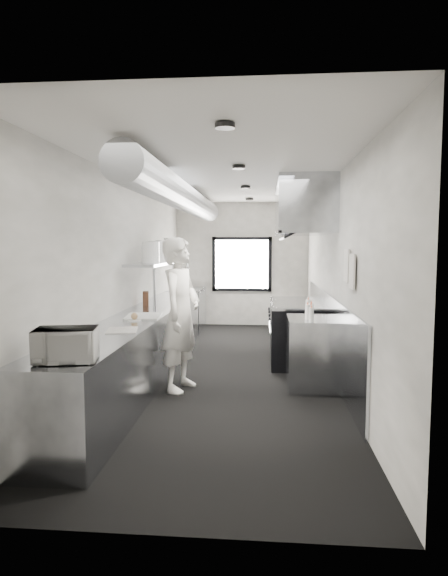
% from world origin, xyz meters
% --- Properties ---
extents(floor, '(3.00, 8.00, 0.01)m').
position_xyz_m(floor, '(0.00, 0.00, 0.00)').
color(floor, black).
rests_on(floor, ground).
extents(ceiling, '(3.00, 8.00, 0.01)m').
position_xyz_m(ceiling, '(0.00, 0.00, 2.80)').
color(ceiling, silver).
rests_on(ceiling, wall_back).
extents(wall_back, '(3.00, 0.02, 2.80)m').
position_xyz_m(wall_back, '(0.00, 4.00, 1.40)').
color(wall_back, silver).
rests_on(wall_back, floor).
extents(wall_front, '(3.00, 0.02, 2.80)m').
position_xyz_m(wall_front, '(0.00, -4.00, 1.40)').
color(wall_front, silver).
rests_on(wall_front, floor).
extents(wall_left, '(0.02, 8.00, 2.80)m').
position_xyz_m(wall_left, '(-1.50, 0.00, 1.40)').
color(wall_left, silver).
rests_on(wall_left, floor).
extents(wall_right, '(0.02, 8.00, 2.80)m').
position_xyz_m(wall_right, '(1.50, 0.00, 1.40)').
color(wall_right, silver).
rests_on(wall_right, floor).
extents(wall_cladding, '(0.03, 5.50, 1.10)m').
position_xyz_m(wall_cladding, '(1.48, 0.30, 0.55)').
color(wall_cladding, '#90949E').
rests_on(wall_cladding, wall_right).
extents(hvac_duct, '(0.40, 6.40, 0.40)m').
position_xyz_m(hvac_duct, '(-0.70, 0.40, 2.55)').
color(hvac_duct, gray).
rests_on(hvac_duct, ceiling).
extents(service_window, '(1.36, 0.05, 1.25)m').
position_xyz_m(service_window, '(0.00, 3.96, 1.40)').
color(service_window, white).
rests_on(service_window, wall_back).
extents(exhaust_hood, '(0.81, 2.20, 0.88)m').
position_xyz_m(exhaust_hood, '(1.10, 0.70, 2.39)').
color(exhaust_hood, '#90949E').
rests_on(exhaust_hood, ceiling).
extents(prep_counter, '(0.70, 6.00, 0.90)m').
position_xyz_m(prep_counter, '(-1.15, -0.50, 0.45)').
color(prep_counter, '#90949E').
rests_on(prep_counter, floor).
extents(pass_shelf, '(0.45, 3.00, 0.68)m').
position_xyz_m(pass_shelf, '(-1.19, 1.00, 1.54)').
color(pass_shelf, '#90949E').
rests_on(pass_shelf, prep_counter).
extents(range, '(0.88, 1.60, 0.94)m').
position_xyz_m(range, '(1.04, 0.70, 0.47)').
color(range, black).
rests_on(range, floor).
extents(bottle_station, '(0.65, 0.80, 0.90)m').
position_xyz_m(bottle_station, '(1.15, -0.70, 0.45)').
color(bottle_station, '#90949E').
rests_on(bottle_station, floor).
extents(far_work_table, '(0.70, 1.20, 0.90)m').
position_xyz_m(far_work_table, '(-1.15, 3.20, 0.45)').
color(far_work_table, '#90949E').
rests_on(far_work_table, floor).
extents(notice_sheet_a, '(0.02, 0.28, 0.38)m').
position_xyz_m(notice_sheet_a, '(1.47, -1.20, 1.60)').
color(notice_sheet_a, silver).
rests_on(notice_sheet_a, wall_right).
extents(notice_sheet_b, '(0.02, 0.28, 0.38)m').
position_xyz_m(notice_sheet_b, '(1.47, -1.55, 1.55)').
color(notice_sheet_b, silver).
rests_on(notice_sheet_b, wall_right).
extents(line_cook, '(0.63, 0.80, 1.93)m').
position_xyz_m(line_cook, '(-0.53, -0.95, 0.96)').
color(line_cook, white).
rests_on(line_cook, floor).
extents(microwave, '(0.51, 0.43, 0.27)m').
position_xyz_m(microwave, '(-1.08, -3.16, 1.03)').
color(microwave, silver).
rests_on(microwave, prep_counter).
extents(deli_tub_a, '(0.20, 0.20, 0.11)m').
position_xyz_m(deli_tub_a, '(-1.33, -2.37, 0.96)').
color(deli_tub_a, '#ADB5A7').
rests_on(deli_tub_a, prep_counter).
extents(deli_tub_b, '(0.15, 0.15, 0.10)m').
position_xyz_m(deli_tub_b, '(-1.33, -2.46, 0.95)').
color(deli_tub_b, '#ADB5A7').
rests_on(deli_tub_b, prep_counter).
extents(newspaper, '(0.40, 0.46, 0.01)m').
position_xyz_m(newspaper, '(-1.04, -1.78, 0.91)').
color(newspaper, silver).
rests_on(newspaper, prep_counter).
extents(small_plate, '(0.17, 0.17, 0.01)m').
position_xyz_m(small_plate, '(-1.09, -1.10, 0.91)').
color(small_plate, white).
rests_on(small_plate, prep_counter).
extents(pastry, '(0.08, 0.08, 0.08)m').
position_xyz_m(pastry, '(-1.09, -1.10, 0.96)').
color(pastry, tan).
rests_on(pastry, small_plate).
extents(cutting_board, '(0.49, 0.61, 0.02)m').
position_xyz_m(cutting_board, '(-1.06, -0.79, 0.91)').
color(cutting_board, silver).
rests_on(cutting_board, prep_counter).
extents(knife_block, '(0.13, 0.21, 0.21)m').
position_xyz_m(knife_block, '(-1.32, 0.40, 1.01)').
color(knife_block, '#572E1E').
rests_on(knife_block, prep_counter).
extents(plate_stack_a, '(0.28, 0.28, 0.31)m').
position_xyz_m(plate_stack_a, '(-1.17, 0.14, 1.72)').
color(plate_stack_a, white).
rests_on(plate_stack_a, pass_shelf).
extents(plate_stack_b, '(0.32, 0.32, 0.33)m').
position_xyz_m(plate_stack_b, '(-1.20, 0.60, 1.74)').
color(plate_stack_b, white).
rests_on(plate_stack_b, pass_shelf).
extents(plate_stack_c, '(0.31, 0.31, 0.35)m').
position_xyz_m(plate_stack_c, '(-1.22, 1.18, 1.74)').
color(plate_stack_c, white).
rests_on(plate_stack_c, pass_shelf).
extents(plate_stack_d, '(0.33, 0.33, 0.40)m').
position_xyz_m(plate_stack_d, '(-1.18, 1.71, 1.77)').
color(plate_stack_d, white).
rests_on(plate_stack_d, pass_shelf).
extents(squeeze_bottle_a, '(0.07, 0.07, 0.17)m').
position_xyz_m(squeeze_bottle_a, '(1.10, -0.98, 0.99)').
color(squeeze_bottle_a, silver).
rests_on(squeeze_bottle_a, bottle_station).
extents(squeeze_bottle_b, '(0.07, 0.07, 0.19)m').
position_xyz_m(squeeze_bottle_b, '(1.06, -0.81, 0.99)').
color(squeeze_bottle_b, silver).
rests_on(squeeze_bottle_b, bottle_station).
extents(squeeze_bottle_c, '(0.06, 0.06, 0.17)m').
position_xyz_m(squeeze_bottle_c, '(1.12, -0.70, 0.99)').
color(squeeze_bottle_c, silver).
rests_on(squeeze_bottle_c, bottle_station).
extents(squeeze_bottle_d, '(0.07, 0.07, 0.17)m').
position_xyz_m(squeeze_bottle_d, '(1.14, -0.56, 0.99)').
color(squeeze_bottle_d, silver).
rests_on(squeeze_bottle_d, bottle_station).
extents(squeeze_bottle_e, '(0.07, 0.07, 0.20)m').
position_xyz_m(squeeze_bottle_e, '(1.11, -0.36, 1.00)').
color(squeeze_bottle_e, silver).
rests_on(squeeze_bottle_e, bottle_station).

